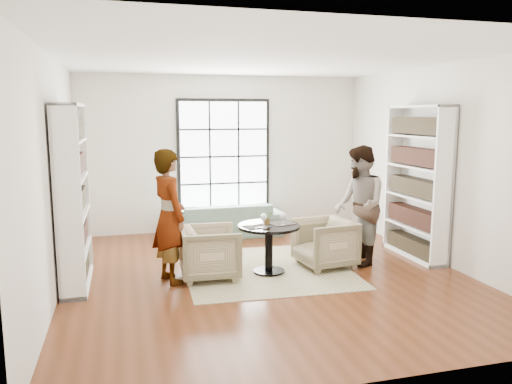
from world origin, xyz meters
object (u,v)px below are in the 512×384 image
object	(u,v)px
wine_glass_right	(283,216)
person_left	(169,216)
pedestal_table	(269,238)
armchair_right	(325,243)
sofa	(226,219)
armchair_left	(210,252)
flower_centerpiece	(267,218)
wine_glass_left	(264,218)
person_right	(359,206)

from	to	relation	value
wine_glass_right	person_left	bearing A→B (deg)	177.16
pedestal_table	wine_glass_right	distance (m)	0.39
wine_glass_right	armchair_right	bearing A→B (deg)	12.46
sofa	armchair_left	distance (m)	2.47
person_left	wine_glass_right	world-z (taller)	person_left
sofa	flower_centerpiece	distance (m)	2.40
armchair_left	wine_glass_left	distance (m)	0.89
person_right	armchair_right	bearing A→B (deg)	-78.72
sofa	wine_glass_left	size ratio (longest dim) A/B	10.26
person_right	armchair_left	bearing A→B (deg)	-76.79
flower_centerpiece	sofa	bearing A→B (deg)	92.98
pedestal_table	wine_glass_right	world-z (taller)	wine_glass_right
wine_glass_right	wine_glass_left	bearing A→B (deg)	-162.90
armchair_left	armchair_right	size ratio (longest dim) A/B	1.01
armchair_left	flower_centerpiece	world-z (taller)	flower_centerpiece
person_right	flower_centerpiece	distance (m)	1.47
armchair_left	wine_glass_right	distance (m)	1.14
sofa	person_left	distance (m)	2.75
sofa	flower_centerpiece	size ratio (longest dim) A/B	11.08
pedestal_table	sofa	world-z (taller)	pedestal_table
person_left	wine_glass_left	distance (m)	1.29
sofa	armchair_left	world-z (taller)	armchair_left
person_left	armchair_left	bearing A→B (deg)	-108.50
armchair_left	wine_glass_left	xyz separation A→B (m)	(0.72, -0.17, 0.49)
wine_glass_right	flower_centerpiece	size ratio (longest dim) A/B	0.98
sofa	armchair_right	size ratio (longest dim) A/B	2.67
person_left	wine_glass_right	xyz separation A→B (m)	(1.59, -0.08, -0.06)
pedestal_table	person_right	bearing A→B (deg)	2.97
person_left	flower_centerpiece	distance (m)	1.38
pedestal_table	wine_glass_left	world-z (taller)	wine_glass_left
person_right	pedestal_table	bearing A→B (deg)	-75.75
pedestal_table	wine_glass_right	bearing A→B (deg)	-23.48
flower_centerpiece	wine_glass_right	bearing A→B (deg)	-26.33
sofa	person_right	size ratio (longest dim) A/B	1.17
armchair_left	armchair_right	world-z (taller)	armchair_left
pedestal_table	person_right	distance (m)	1.50
person_left	wine_glass_left	world-z (taller)	person_left
armchair_right	person_left	size ratio (longest dim) A/B	0.44
pedestal_table	sofa	size ratio (longest dim) A/B	0.42
pedestal_table	person_right	size ratio (longest dim) A/B	0.49
sofa	armchair_right	bearing A→B (deg)	113.55
armchair_right	wine_glass_right	world-z (taller)	wine_glass_right
pedestal_table	person_left	size ratio (longest dim) A/B	0.49
pedestal_table	person_left	distance (m)	1.45
person_left	person_right	bearing A→B (deg)	-106.94
pedestal_table	armchair_right	distance (m)	0.91
armchair_right	armchair_left	bearing A→B (deg)	-94.47
wine_glass_left	flower_centerpiece	world-z (taller)	wine_glass_left
pedestal_table	armchair_left	size ratio (longest dim) A/B	1.10
armchair_right	wine_glass_right	xyz separation A→B (m)	(-0.71, -0.16, 0.48)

